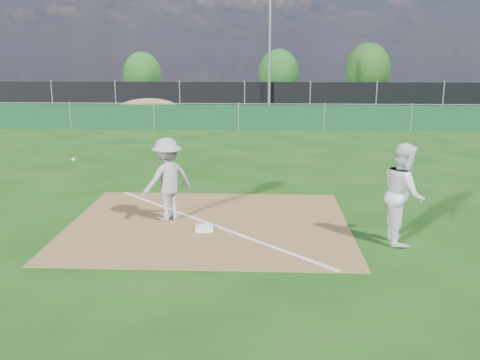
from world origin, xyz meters
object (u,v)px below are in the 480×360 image
at_px(play_at_first, 167,180).
at_px(car_mid, 206,94).
at_px(light_pole, 270,45).
at_px(tree_right, 368,69).
at_px(runner, 403,193).
at_px(first_base, 204,228).
at_px(tree_left, 142,74).
at_px(tree_mid, 279,72).
at_px(car_right, 331,96).
at_px(car_left, 135,93).

xyz_separation_m(play_at_first, car_mid, (-1.98, 26.60, -0.23)).
relative_size(light_pole, tree_right, 1.87).
xyz_separation_m(runner, car_mid, (-6.78, 27.74, -0.29)).
relative_size(first_base, runner, 0.19).
xyz_separation_m(tree_left, tree_mid, (10.94, 0.49, 0.11)).
bearing_deg(car_mid, tree_mid, -36.31).
distance_m(car_mid, car_right, 8.67).
distance_m(play_at_first, car_right, 26.48).
bearing_deg(car_left, first_base, -176.84).
distance_m(play_at_first, car_left, 27.41).
distance_m(tree_left, tree_mid, 10.95).
relative_size(light_pole, car_left, 1.89).
bearing_deg(play_at_first, tree_left, 103.47).
bearing_deg(car_left, tree_right, -82.73).
bearing_deg(light_pole, runner, -84.00).
bearing_deg(light_pole, car_left, 151.82).
bearing_deg(tree_left, car_left, -83.14).
relative_size(play_at_first, runner, 1.39).
distance_m(car_right, tree_left, 15.72).
xyz_separation_m(first_base, tree_mid, (2.40, 33.18, 1.90)).
xyz_separation_m(light_pole, tree_right, (8.01, 11.49, -1.80)).
height_order(play_at_first, car_left, play_at_first).
relative_size(car_right, tree_right, 1.00).
bearing_deg(car_left, light_pole, -131.17).
xyz_separation_m(first_base, tree_left, (-8.54, 32.69, 1.78)).
bearing_deg(tree_left, runner, -69.40).
distance_m(play_at_first, tree_left, 32.95).
bearing_deg(tree_mid, tree_right, 3.37).
bearing_deg(play_at_first, car_left, 104.80).
relative_size(play_at_first, tree_left, 0.77).
height_order(car_mid, tree_right, tree_right).
bearing_deg(tree_mid, car_right, -63.91).
distance_m(first_base, play_at_first, 1.40).
distance_m(runner, tree_right, 34.57).
relative_size(first_base, car_left, 0.09).
distance_m(light_pole, car_left, 11.18).
relative_size(tree_mid, tree_right, 0.89).
xyz_separation_m(first_base, tree_right, (9.57, 33.61, 2.14)).
height_order(car_left, car_right, car_left).
height_order(car_left, car_mid, car_left).
distance_m(car_left, car_mid, 5.03).
xyz_separation_m(first_base, car_left, (-7.87, 27.17, 0.67)).
xyz_separation_m(runner, car_left, (-11.80, 27.64, -0.26)).
xyz_separation_m(car_mid, tree_mid, (5.25, 5.92, 1.26)).
xyz_separation_m(light_pole, tree_mid, (0.85, 11.06, -2.04)).
bearing_deg(tree_right, tree_mid, -176.63).
bearing_deg(tree_left, light_pole, -46.35).
height_order(play_at_first, car_mid, play_at_first).
height_order(play_at_first, tree_right, tree_right).
xyz_separation_m(first_base, car_right, (5.77, 26.30, 0.57)).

